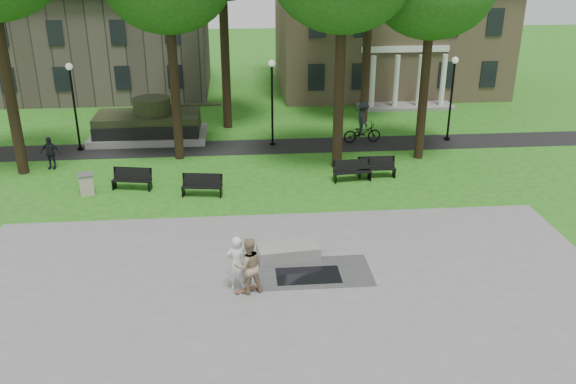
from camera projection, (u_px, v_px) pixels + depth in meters
name	position (u px, v px, depth m)	size (l,w,h in m)	color
ground	(280.00, 248.00, 22.69)	(120.00, 120.00, 0.00)	#216016
plaza	(293.00, 327.00, 18.09)	(22.00, 16.00, 0.02)	gray
footpath	(264.00, 147.00, 33.72)	(44.00, 2.60, 0.01)	black
building_right	(386.00, 29.00, 45.72)	(17.00, 12.00, 8.60)	#9E8460
building_left	(104.00, 42.00, 44.77)	(15.00, 10.00, 7.20)	#4C443D
lamp_left	(74.00, 100.00, 32.11)	(0.36, 0.36, 4.73)	black
lamp_mid	(272.00, 96.00, 32.96)	(0.36, 0.36, 4.73)	black
lamp_right	(452.00, 92.00, 33.77)	(0.36, 0.36, 4.73)	black
tank_monument	(149.00, 125.00, 34.71)	(7.45, 3.40, 2.40)	gray
puddle	(308.00, 275.00, 20.82)	(2.20, 1.20, 0.00)	black
concrete_block	(288.00, 251.00, 21.95)	(2.20, 1.00, 0.45)	gray
skateboard	(246.00, 290.00, 19.88)	(0.78, 0.20, 0.07)	brown
skateboarder	(237.00, 263.00, 19.64)	(0.70, 0.46, 1.92)	silver
friend_watching	(248.00, 266.00, 19.50)	(0.93, 0.73, 1.92)	#9B8564
pedestrian_walker	(50.00, 153.00, 30.24)	(0.97, 0.40, 1.65)	black
cyclist	(362.00, 126.00, 34.10)	(2.20, 1.27, 2.32)	black
park_bench_0	(132.00, 178.00, 27.88)	(1.85, 0.86, 1.00)	black
park_bench_1	(202.00, 185.00, 27.16)	(1.85, 0.77, 1.00)	black
park_bench_2	(352.00, 170.00, 28.85)	(1.83, 0.67, 1.00)	black
park_bench_3	(377.00, 167.00, 29.29)	(1.80, 0.53, 1.00)	black
trash_bin	(86.00, 184.00, 27.33)	(0.80, 0.80, 0.96)	#B5AA95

